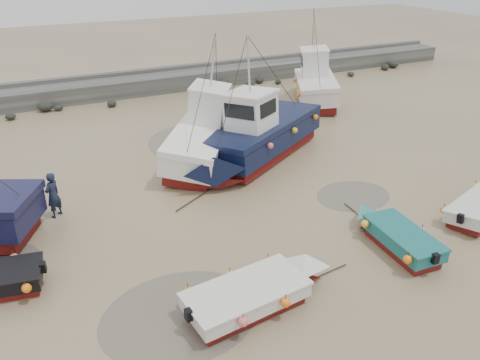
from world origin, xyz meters
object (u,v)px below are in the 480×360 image
object	(u,v)px
dinghy_2	(396,233)
cabin_boat_1	(202,132)
cabin_boat_3	(317,82)
person	(57,216)
cabin_boat_2	(258,136)
dinghy_5	(256,291)

from	to	relation	value
dinghy_2	cabin_boat_1	size ratio (longest dim) A/B	0.57
cabin_boat_3	person	size ratio (longest dim) A/B	4.41
cabin_boat_3	person	world-z (taller)	cabin_boat_3
cabin_boat_1	person	distance (m)	8.35
cabin_boat_3	person	xyz separation A→B (m)	(-18.27, -8.56, -1.39)
dinghy_2	person	size ratio (longest dim) A/B	2.75
cabin_boat_2	cabin_boat_3	distance (m)	10.93
dinghy_5	person	size ratio (longest dim) A/B	3.14
dinghy_2	cabin_boat_3	size ratio (longest dim) A/B	0.62
dinghy_5	cabin_boat_1	xyz separation A→B (m)	(2.70, 11.35, 0.78)
dinghy_2	cabin_boat_3	distance (m)	17.74
dinghy_2	cabin_boat_2	size ratio (longest dim) A/B	0.52
dinghy_5	cabin_boat_1	world-z (taller)	cabin_boat_1
cabin_boat_2	person	bearing A→B (deg)	67.39
cabin_boat_2	cabin_boat_3	bearing A→B (deg)	-80.17
cabin_boat_1	person	bearing A→B (deg)	-123.68
dinghy_2	person	xyz separation A→B (m)	(-10.96, 7.57, -0.56)
dinghy_5	person	distance (m)	9.58
cabin_boat_1	cabin_boat_3	world-z (taller)	same
person	dinghy_2	bearing A→B (deg)	103.54
cabin_boat_2	person	world-z (taller)	cabin_boat_2
dinghy_2	cabin_boat_1	world-z (taller)	cabin_boat_1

